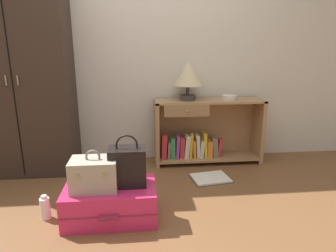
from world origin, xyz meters
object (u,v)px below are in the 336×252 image
object	(u,v)px
table_lamp	(188,75)
suitcase_large	(111,202)
open_book_on_floor	(210,178)
handbag	(127,166)
bookshelf	(203,133)
train_case	(94,174)
wardrobe	(21,78)
bottle	(45,208)
bowl	(229,97)

from	to	relation	value
table_lamp	suitcase_large	bearing A→B (deg)	-124.86
open_book_on_floor	handbag	bearing A→B (deg)	-143.95
bookshelf	train_case	world-z (taller)	bookshelf
suitcase_large	handbag	xyz separation A→B (m)	(0.13, 0.02, 0.28)
train_case	open_book_on_floor	distance (m)	1.23
wardrobe	handbag	xyz separation A→B (m)	(1.02, -0.96, -0.55)
wardrobe	bottle	bearing A→B (deg)	-67.10
bookshelf	suitcase_large	world-z (taller)	bookshelf
table_lamp	train_case	bearing A→B (deg)	-127.81
open_book_on_floor	train_case	bearing A→B (deg)	-148.85
bottle	bowl	bearing A→B (deg)	30.91
table_lamp	handbag	world-z (taller)	table_lamp
bowl	bottle	size ratio (longest dim) A/B	0.82
wardrobe	bottle	size ratio (longest dim) A/B	10.16
bottle	wardrobe	bearing A→B (deg)	112.90
bookshelf	table_lamp	distance (m)	0.66
suitcase_large	wardrobe	bearing A→B (deg)	132.10
bowl	open_book_on_floor	xyz separation A→B (m)	(-0.29, -0.46, -0.71)
suitcase_large	bowl	bearing A→B (deg)	41.16
bowl	handbag	bearing A→B (deg)	-136.10
wardrobe	handbag	distance (m)	1.51
handbag	bottle	size ratio (longest dim) A/B	2.05
bowl	train_case	size ratio (longest dim) A/B	0.47
suitcase_large	train_case	bearing A→B (deg)	-166.27
bookshelf	suitcase_large	size ratio (longest dim) A/B	1.72
handbag	bottle	world-z (taller)	handbag
bookshelf	bowl	size ratio (longest dim) A/B	7.56
train_case	handbag	world-z (taller)	handbag
bowl	suitcase_large	size ratio (longest dim) A/B	0.23
bookshelf	wardrobe	bearing A→B (deg)	-177.75
train_case	bowl	bearing A→B (deg)	39.47
suitcase_large	bottle	xyz separation A→B (m)	(-0.49, 0.04, -0.04)
table_lamp	handbag	distance (m)	1.33
table_lamp	bottle	xyz separation A→B (m)	(-1.23, -1.03, -0.88)
suitcase_large	train_case	world-z (taller)	train_case
handbag	open_book_on_floor	size ratio (longest dim) A/B	0.96
handbag	bowl	bearing A→B (deg)	43.90
wardrobe	bowl	world-z (taller)	wardrobe
wardrobe	train_case	distance (m)	1.41
suitcase_large	handbag	world-z (taller)	handbag
wardrobe	train_case	size ratio (longest dim) A/B	5.86
open_book_on_floor	wardrobe	bearing A→B (deg)	167.33
bottle	open_book_on_floor	distance (m)	1.50
wardrobe	table_lamp	size ratio (longest dim) A/B	4.69
bookshelf	open_book_on_floor	xyz separation A→B (m)	(-0.02, -0.47, -0.32)
bookshelf	handbag	world-z (taller)	bookshelf
bottle	handbag	bearing A→B (deg)	-1.14
wardrobe	suitcase_large	distance (m)	1.57
bottle	table_lamp	bearing A→B (deg)	39.96
bowl	bottle	xyz separation A→B (m)	(-1.68, -1.01, -0.63)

